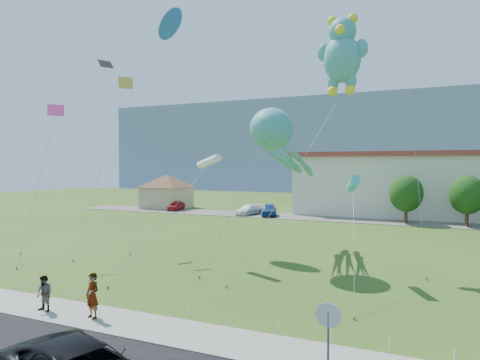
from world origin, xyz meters
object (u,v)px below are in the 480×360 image
Objects in this scene: pedestrian_right at (44,294)px; octopus_kite at (278,142)px; parked_car_red at (176,205)px; parked_car_blue at (269,210)px; pedestrian_left at (92,296)px; stop_sign at (328,323)px; parked_car_white at (249,210)px; pavilion at (167,188)px; teddy_bear_kite at (342,53)px.

octopus_kite is (5.95, 14.28, 7.22)m from pedestrian_right.
parked_car_blue is at bearing -16.69° from parked_car_red.
octopus_kite is at bearing 85.36° from pedestrian_left.
stop_sign is 41.86m from parked_car_blue.
pavilion is at bearing -177.86° from parked_car_white.
pedestrian_right is at bearing -63.16° from pavilion.
pavilion is 38.25m from octopus_kite.
pavilion is at bearing 128.44° from stop_sign.
pedestrian_left is at bearing -60.31° from pavilion.
octopus_kite is at bearing -87.41° from parked_car_blue.
stop_sign is 0.21× the size of octopus_kite.
pedestrian_left is 0.12× the size of teddy_bear_kite.
octopus_kite is (11.92, -23.44, 7.40)m from parked_car_white.
octopus_kite is (9.06, -23.41, 7.27)m from parked_car_blue.
parked_car_white is (14.84, -3.42, -2.32)m from pavilion.
pavilion is 0.76× the size of octopus_kite.
teddy_bear_kite is at bearing 99.20° from stop_sign.
teddy_bear_kite is at bearing -53.38° from parked_car_red.
parked_car_blue is at bearing 120.19° from teddy_bear_kite.
octopus_kite is (3.43, 14.06, 7.06)m from pedestrian_left.
teddy_bear_kite is (10.09, 15.00, 12.97)m from pedestrian_right.
octopus_kite is 7.12m from teddy_bear_kite.
stop_sign is 0.56× the size of parked_car_white.
octopus_kite is at bearing -47.94° from parked_car_white.
pedestrian_left is at bearing 172.77° from stop_sign.
parked_car_red is at bearing 126.67° from pedestrian_left.
parked_car_blue is at bearing -11.04° from pavilion.
pedestrian_left is (23.33, -40.92, -1.98)m from pavilion.
pedestrian_right is 0.35× the size of parked_car_white.
pedestrian_right is at bearing -78.39° from parked_car_red.
parked_car_blue reaches higher than parked_car_red.
parked_car_red is at bearing 127.31° from stop_sign.
pedestrian_left is 2.53m from pedestrian_right.
stop_sign is 43.06m from parked_car_white.
parked_car_white is at bearing 115.69° from stop_sign.
parked_car_blue is 0.38× the size of octopus_kite.
pedestrian_right is 0.34× the size of parked_car_blue.
pavilion is 0.56× the size of teddy_bear_kite.
pavilion is 53.90m from stop_sign.
stop_sign is at bearing -66.28° from octopus_kite.
parked_car_blue is (-3.11, 37.68, -0.05)m from pedestrian_right.
pedestrian_right is at bearing -123.92° from teddy_bear_kite.
teddy_bear_kite reaches higher than pedestrian_left.
teddy_bear_kite is (27.67, -23.66, 13.11)m from parked_car_red.
pedestrian_left is 38.45m from parked_car_white.
pedestrian_right is 22.25m from teddy_bear_kite.
pedestrian_right is (-2.52, -0.22, -0.16)m from pedestrian_left.
octopus_kite reaches higher than stop_sign.
parked_car_white is (-8.49, 37.50, -0.34)m from pedestrian_left.
pavilion reaches higher than parked_car_red.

